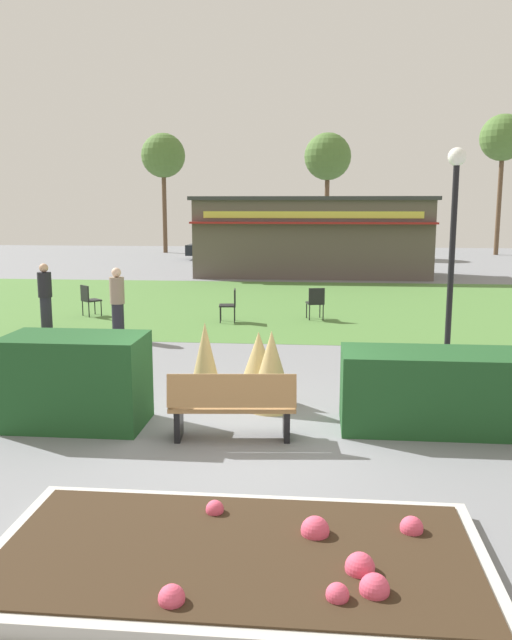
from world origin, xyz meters
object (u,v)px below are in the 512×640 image
object	(u,v)px
lamppost_mid	(453,228)
cafe_chair_center	(316,301)
cafe_chair_north	(89,298)
tree_right_bg	(328,158)
food_kiosk	(312,236)
person_strolling	(117,303)
tree_left_bg	(163,156)
tree_center_bg	(503,139)
cafe_chair_east	(231,303)
park_bench	(232,406)
trash_bin	(57,394)
parked_car_west_slot	(224,248)
person_standing	(45,297)

from	to	relation	value
lamppost_mid	cafe_chair_center	world-z (taller)	lamppost_mid
cafe_chair_north	tree_right_bg	xyz separation A→B (m)	(6.89, 22.70, 5.35)
food_kiosk	cafe_chair_center	size ratio (longest dim) A/B	11.63
cafe_chair_north	person_strolling	distance (m)	3.54
tree_left_bg	tree_center_bg	size ratio (longest dim) A/B	0.89
cafe_chair_east	tree_right_bg	bearing A→B (deg)	83.20
cafe_chair_east	cafe_chair_center	xyz separation A→B (m)	(2.27, 0.56, 0.00)
park_bench	trash_bin	world-z (taller)	park_bench
cafe_chair_center	parked_car_west_slot	distance (m)	20.07
trash_bin	cafe_chair_north	distance (m)	9.37
trash_bin	cafe_chair_east	size ratio (longest dim) A/B	0.99
cafe_chair_east	park_bench	bearing A→B (deg)	-82.21
cafe_chair_north	parked_car_west_slot	distance (m)	19.43
person_strolling	tree_right_bg	distance (m)	26.70
lamppost_mid	tree_center_bg	bearing A→B (deg)	73.75
cafe_chair_east	parked_car_west_slot	distance (m)	20.14
trash_bin	lamppost_mid	bearing A→B (deg)	36.42
lamppost_mid	parked_car_west_slot	xyz separation A→B (m)	(-8.08, 23.66, -2.02)
trash_bin	person_standing	size ratio (longest dim) A/B	0.52
cafe_chair_north	tree_center_bg	bearing A→B (deg)	54.48
cafe_chair_north	parked_car_west_slot	world-z (taller)	parked_car_west_slot
parked_car_west_slot	food_kiosk	bearing A→B (deg)	-57.29
person_strolling	cafe_chair_east	bearing A→B (deg)	-100.88
trash_bin	food_kiosk	world-z (taller)	food_kiosk
food_kiosk	person_strolling	world-z (taller)	food_kiosk
cafe_chair_east	parked_car_west_slot	world-z (taller)	parked_car_west_slot
parked_car_west_slot	tree_left_bg	world-z (taller)	tree_left_bg
trash_bin	food_kiosk	bearing A→B (deg)	80.52
parked_car_west_slot	park_bench	bearing A→B (deg)	-81.51
tree_left_bg	tree_right_bg	distance (m)	10.55
lamppost_mid	person_strolling	size ratio (longest dim) A/B	2.50
person_standing	park_bench	bearing A→B (deg)	145.24
cafe_chair_center	lamppost_mid	bearing A→B (deg)	-57.75
person_strolling	tree_center_bg	size ratio (longest dim) A/B	0.20
person_standing	tree_right_bg	xyz separation A→B (m)	(7.22, 24.83, 5.02)
food_kiosk	person_strolling	bearing A→B (deg)	-106.76
cafe_chair_east	cafe_chair_center	world-z (taller)	same
tree_center_bg	person_strolling	bearing A→B (deg)	-119.69
cafe_chair_north	lamppost_mid	bearing A→B (deg)	-25.05
lamppost_mid	food_kiosk	xyz separation A→B (m)	(-2.96, 15.70, -0.92)
tree_right_bg	park_bench	bearing A→B (deg)	-92.77
cafe_chair_center	food_kiosk	bearing A→B (deg)	91.20
park_bench	person_standing	distance (m)	9.19
park_bench	parked_car_west_slot	distance (m)	29.08
lamppost_mid	trash_bin	size ratio (longest dim) A/B	4.78
cafe_chair_east	tree_center_bg	xyz separation A→B (m)	(13.39, 25.03, 6.51)
person_strolling	tree_left_bg	bearing A→B (deg)	-47.22
food_kiosk	tree_left_bg	bearing A→B (deg)	126.95
cafe_chair_east	cafe_chair_north	bearing A→B (deg)	173.08
food_kiosk	cafe_chair_north	xyz separation A→B (m)	(-6.15, -11.44, -1.21)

